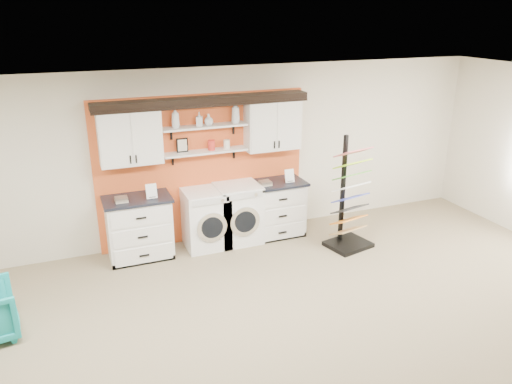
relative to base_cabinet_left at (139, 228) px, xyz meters
name	(u,v)px	position (x,y,z in m)	size (l,w,h in m)	color
ceiling	(332,116)	(1.13, -3.64, 2.31)	(10.00, 10.00, 0.00)	white
wall_back	(202,156)	(1.13, 0.36, 0.91)	(10.00, 10.00, 0.00)	beige
accent_panel	(203,169)	(1.13, 0.32, 0.71)	(3.40, 0.07, 2.40)	#D85624
upper_cabinet_left	(130,136)	(0.00, 0.15, 1.39)	(0.90, 0.35, 0.84)	white
upper_cabinet_right	(272,124)	(2.26, 0.15, 1.39)	(0.90, 0.35, 0.84)	white
shelf_lower	(205,152)	(1.13, 0.16, 1.04)	(1.32, 0.28, 0.03)	white
shelf_upper	(205,126)	(1.13, 0.16, 1.44)	(1.32, 0.28, 0.03)	white
crown_molding	(203,100)	(1.13, 0.17, 1.84)	(3.30, 0.41, 0.13)	black
picture_frame	(182,145)	(0.78, 0.21, 1.17)	(0.18, 0.02, 0.22)	black
canister_red	(211,145)	(1.23, 0.16, 1.14)	(0.11, 0.11, 0.16)	red
canister_cream	(227,144)	(1.48, 0.16, 1.13)	(0.10, 0.10, 0.14)	silver
base_cabinet_left	(139,228)	(0.00, 0.00, 0.00)	(1.00, 0.66, 0.98)	white
base_cabinet_right	(275,208)	(2.26, 0.00, -0.02)	(0.96, 0.66, 0.94)	white
washer	(206,218)	(1.05, 0.00, -0.01)	(0.68, 0.71, 0.95)	white
dryer	(238,213)	(1.59, 0.00, 0.00)	(0.70, 0.71, 0.97)	white
sample_rack	(349,214)	(3.17, -0.84, 0.07)	(0.76, 0.68, 1.81)	black
soap_bottle_a	(175,118)	(0.69, 0.16, 1.61)	(0.12, 0.12, 0.31)	silver
soap_bottle_b	(199,119)	(1.05, 0.16, 1.56)	(0.09, 0.10, 0.21)	silver
soap_bottle_c	(209,119)	(1.20, 0.16, 1.54)	(0.13, 0.13, 0.17)	silver
soap_bottle_d	(236,112)	(1.64, 0.16, 1.62)	(0.13, 0.13, 0.34)	silver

